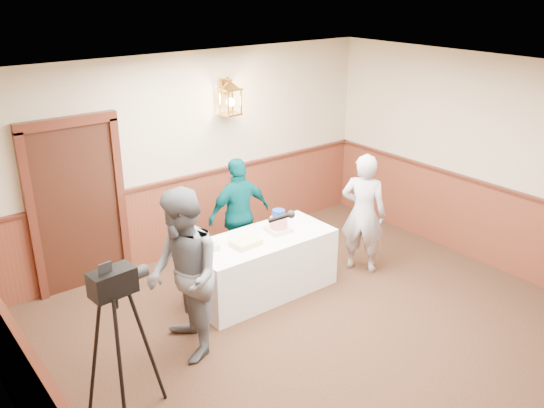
{
  "coord_description": "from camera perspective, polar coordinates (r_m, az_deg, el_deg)",
  "views": [
    {
      "loc": [
        -3.71,
        -3.17,
        3.7
      ],
      "look_at": [
        0.06,
        1.7,
        1.25
      ],
      "focal_mm": 38.0,
      "sensor_mm": 36.0,
      "label": 1
    }
  ],
  "objects": [
    {
      "name": "assistant_p",
      "position": [
        7.6,
        -3.26,
        -1.01
      ],
      "size": [
        0.92,
        0.43,
        1.54
      ],
      "primitive_type": "imported",
      "rotation": [
        0.0,
        0.0,
        3.08
      ],
      "color": "#02454A",
      "rests_on": "ground"
    },
    {
      "name": "baker",
      "position": [
        7.61,
        9.03,
        -0.93
      ],
      "size": [
        0.64,
        0.71,
        1.62
      ],
      "primitive_type": "imported",
      "rotation": [
        0.0,
        0.0,
        2.12
      ],
      "color": "#A6A5AC",
      "rests_on": "ground"
    },
    {
      "name": "sheet_cake_yellow",
      "position": [
        6.78,
        -2.6,
        -3.84
      ],
      "size": [
        0.34,
        0.27,
        0.07
      ],
      "primitive_type": "cube",
      "rotation": [
        0.0,
        0.0,
        0.08
      ],
      "color": "#CEC67B",
      "rests_on": "display_table"
    },
    {
      "name": "ground",
      "position": [
        6.13,
        9.67,
        -15.86
      ],
      "size": [
        7.0,
        7.0,
        0.0
      ],
      "primitive_type": "plane",
      "color": "black",
      "rests_on": "ground"
    },
    {
      "name": "tv_camera_rig",
      "position": [
        5.25,
        -14.71,
        -14.37
      ],
      "size": [
        0.59,
        0.55,
        1.51
      ],
      "rotation": [
        0.0,
        0.0,
        0.1
      ],
      "color": "black",
      "rests_on": "ground"
    },
    {
      "name": "interviewer",
      "position": [
        5.86,
        -8.76,
        -7.05
      ],
      "size": [
        1.54,
        1.02,
        1.81
      ],
      "rotation": [
        0.0,
        0.0,
        -1.8
      ],
      "color": "#595E64",
      "rests_on": "ground"
    },
    {
      "name": "sheet_cake_green",
      "position": [
        6.71,
        -6.6,
        -4.24
      ],
      "size": [
        0.29,
        0.24,
        0.06
      ],
      "primitive_type": "cube",
      "rotation": [
        0.0,
        0.0,
        -0.09
      ],
      "color": "#B4E4A1",
      "rests_on": "display_table"
    },
    {
      "name": "room_shell",
      "position": [
        5.59,
        6.87,
        -1.43
      ],
      "size": [
        6.02,
        7.02,
        2.81
      ],
      "color": "#BFB38F",
      "rests_on": "ground"
    },
    {
      "name": "tiered_cake",
      "position": [
        7.1,
        0.66,
        -1.89
      ],
      "size": [
        0.31,
        0.31,
        0.29
      ],
      "rotation": [
        0.0,
        0.0,
        -0.12
      ],
      "color": "beige",
      "rests_on": "display_table"
    },
    {
      "name": "display_table",
      "position": [
        7.14,
        -0.99,
        -6.06
      ],
      "size": [
        1.8,
        0.8,
        0.75
      ],
      "primitive_type": "cube",
      "color": "white",
      "rests_on": "ground"
    }
  ]
}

